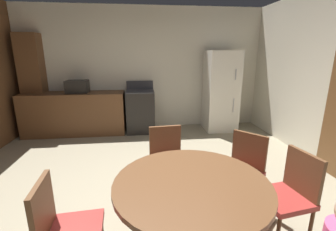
{
  "coord_description": "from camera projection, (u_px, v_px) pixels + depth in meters",
  "views": [
    {
      "loc": [
        -0.06,
        -2.23,
        1.7
      ],
      "look_at": [
        0.29,
        0.78,
        0.88
      ],
      "focal_mm": 24.56,
      "sensor_mm": 36.0,
      "label": 1
    }
  ],
  "objects": [
    {
      "name": "ground_plane",
      "position": [
        151.0,
        209.0,
        2.59
      ],
      "size": [
        14.0,
        14.0,
        0.0
      ],
      "primitive_type": "plane",
      "color": "gray"
    },
    {
      "name": "wall_back",
      "position": [
        144.0,
        69.0,
        5.26
      ],
      "size": [
        5.68,
        0.12,
        2.7
      ],
      "primitive_type": "cube",
      "color": "silver",
      "rests_on": "ground"
    },
    {
      "name": "kitchen_counter",
      "position": [
        75.0,
        113.0,
        4.94
      ],
      "size": [
        2.09,
        0.6,
        0.9
      ],
      "primitive_type": "cube",
      "color": "brown",
      "rests_on": "ground"
    },
    {
      "name": "pantry_column",
      "position": [
        34.0,
        85.0,
        4.87
      ],
      "size": [
        0.44,
        0.36,
        2.1
      ],
      "primitive_type": "cube",
      "color": "brown",
      "rests_on": "ground"
    },
    {
      "name": "oven_range",
      "position": [
        141.0,
        111.0,
        5.1
      ],
      "size": [
        0.6,
        0.6,
        1.1
      ],
      "color": "black",
      "rests_on": "ground"
    },
    {
      "name": "refrigerator",
      "position": [
        221.0,
        91.0,
        5.14
      ],
      "size": [
        0.68,
        0.68,
        1.76
      ],
      "color": "silver",
      "rests_on": "ground"
    },
    {
      "name": "microwave",
      "position": [
        77.0,
        87.0,
        4.8
      ],
      "size": [
        0.44,
        0.32,
        0.26
      ],
      "primitive_type": "cube",
      "color": "black",
      "rests_on": "kitchen_counter"
    },
    {
      "name": "dining_table",
      "position": [
        191.0,
        200.0,
        1.78
      ],
      "size": [
        1.19,
        1.19,
        0.76
      ],
      "color": "brown",
      "rests_on": "ground"
    },
    {
      "name": "chair_west",
      "position": [
        63.0,
        228.0,
        1.63
      ],
      "size": [
        0.43,
        0.43,
        0.87
      ],
      "rotation": [
        0.0,
        0.0,
        6.36
      ],
      "color": "brown",
      "rests_on": "ground"
    },
    {
      "name": "chair_northeast",
      "position": [
        243.0,
        168.0,
        2.48
      ],
      "size": [
        0.56,
        0.56,
        0.87
      ],
      "rotation": [
        0.0,
        0.0,
        3.86
      ],
      "color": "brown",
      "rests_on": "ground"
    },
    {
      "name": "chair_north",
      "position": [
        167.0,
        159.0,
        2.7
      ],
      "size": [
        0.43,
        0.43,
        0.87
      ],
      "rotation": [
        0.0,
        0.0,
        4.8
      ],
      "color": "brown",
      "rests_on": "ground"
    },
    {
      "name": "chair_east",
      "position": [
        290.0,
        192.0,
        2.05
      ],
      "size": [
        0.46,
        0.46,
        0.87
      ],
      "rotation": [
        0.0,
        0.0,
        3.3
      ],
      "color": "brown",
      "rests_on": "ground"
    }
  ]
}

